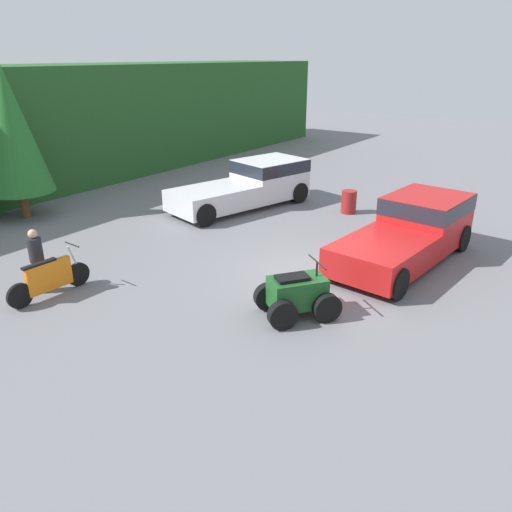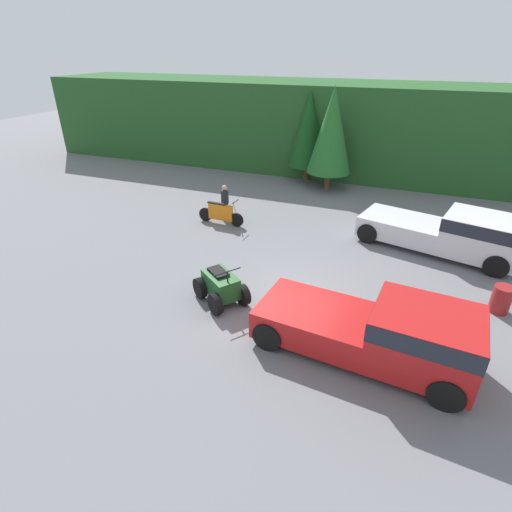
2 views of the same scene
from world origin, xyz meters
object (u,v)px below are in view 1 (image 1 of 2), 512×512
(rider_person, at_px, (37,258))
(steel_barrel, at_px, (349,202))
(dirt_bike, at_px, (49,278))
(quad_atv, at_px, (297,295))
(pickup_truck_second, at_px, (252,183))
(pickup_truck_red, at_px, (412,229))

(rider_person, xyz_separation_m, steel_barrel, (10.98, -3.51, -0.49))
(dirt_bike, bearing_deg, quad_atv, -61.70)
(pickup_truck_second, xyz_separation_m, steel_barrel, (1.31, -3.70, -0.49))
(pickup_truck_second, relative_size, quad_atv, 2.90)
(pickup_truck_red, height_order, quad_atv, pickup_truck_red)
(pickup_truck_red, bearing_deg, dirt_bike, 145.58)
(dirt_bike, relative_size, quad_atv, 1.06)
(pickup_truck_red, relative_size, pickup_truck_second, 0.92)
(quad_atv, height_order, steel_barrel, quad_atv)
(dirt_bike, bearing_deg, pickup_truck_second, 6.19)
(dirt_bike, xyz_separation_m, quad_atv, (2.73, -5.64, 0.03))
(pickup_truck_second, height_order, rider_person, pickup_truck_second)
(pickup_truck_red, distance_m, pickup_truck_second, 7.47)
(quad_atv, xyz_separation_m, rider_person, (-2.72, 6.09, 0.41))
(pickup_truck_second, height_order, steel_barrel, pickup_truck_second)
(pickup_truck_red, height_order, dirt_bike, pickup_truck_red)
(pickup_truck_red, xyz_separation_m, rider_person, (-7.79, 7.04, -0.01))
(rider_person, bearing_deg, dirt_bike, -88.29)
(dirt_bike, height_order, rider_person, rider_person)
(pickup_truck_second, bearing_deg, pickup_truck_red, -90.23)
(rider_person, relative_size, steel_barrel, 1.94)
(pickup_truck_second, xyz_separation_m, quad_atv, (-6.96, -6.28, -0.42))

